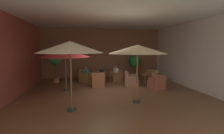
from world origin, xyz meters
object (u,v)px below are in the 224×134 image
patio_umbrella_center_beige (70,47)px  patron_with_friend (157,77)px  armchair_front_right_east (151,78)px  potted_tree_mid_left (135,62)px  patio_umbrella_tall_red (138,50)px  armchair_front_left_east (85,77)px  patron_by_window (116,71)px  open_laptop (102,71)px  iced_drink_cup (103,71)px  patio_umbrella_near_wall (65,53)px  potted_tree_left_corner (55,60)px  armchair_front_left_south (99,82)px  armchair_front_right_south (130,80)px  cafe_table_front_left (101,75)px  cafe_table_front_right (147,77)px  armchair_front_left_north (116,77)px  armchair_front_right_north (157,84)px  patron_blue_shirt (86,72)px

patio_umbrella_center_beige → patron_with_friend: bearing=28.2°
armchair_front_right_east → potted_tree_mid_left: potted_tree_mid_left is taller
patio_umbrella_tall_red → patron_with_friend: size_ratio=3.82×
patio_umbrella_tall_red → potted_tree_mid_left: (1.54, 5.16, -0.99)m
armchair_front_left_east → patron_by_window: (2.08, -0.23, 0.39)m
patio_umbrella_center_beige → open_laptop: 5.08m
patio_umbrella_tall_red → iced_drink_cup: 4.55m
patio_umbrella_near_wall → potted_tree_left_corner: bearing=111.7°
armchair_front_left_south → patio_umbrella_tall_red: size_ratio=0.36×
armchair_front_right_east → patio_umbrella_center_beige: 6.66m
armchair_front_left_east → patio_umbrella_tall_red: patio_umbrella_tall_red is taller
armchair_front_right_south → patio_umbrella_near_wall: patio_umbrella_near_wall is taller
potted_tree_mid_left → iced_drink_cup: size_ratio=15.95×
cafe_table_front_left → armchair_front_left_south: bearing=-101.6°
armchair_front_left_east → cafe_table_front_left: bearing=-29.7°
armchair_front_left_south → potted_tree_left_corner: 3.43m
patio_umbrella_tall_red → armchair_front_left_south: bearing=114.2°
patio_umbrella_near_wall → cafe_table_front_left: bearing=39.2°
patio_umbrella_center_beige → patio_umbrella_near_wall: 2.95m
armchair_front_left_south → cafe_table_front_right: armchair_front_left_south is taller
potted_tree_left_corner → armchair_front_left_north: bearing=-3.1°
cafe_table_front_right → armchair_front_left_east: bearing=153.6°
armchair_front_left_south → open_laptop: 1.25m
armchair_front_right_north → patron_blue_shirt: size_ratio=1.46×
potted_tree_mid_left → open_laptop: (-2.59, -1.06, -0.49)m
armchair_front_right_north → patio_umbrella_near_wall: patio_umbrella_near_wall is taller
armchair_front_right_north → cafe_table_front_left: bearing=142.0°
armchair_front_right_north → armchair_front_right_east: (0.45, 1.75, -0.00)m
armchair_front_left_east → potted_tree_left_corner: size_ratio=0.50×
armchair_front_left_north → armchair_front_left_south: 2.02m
cafe_table_front_left → armchair_front_right_south: bearing=-32.5°
potted_tree_mid_left → cafe_table_front_left: bearing=-158.1°
patio_umbrella_tall_red → patio_umbrella_center_beige: bearing=-169.9°
armchair_front_right_north → patron_with_friend: 0.39m
armchair_front_right_north → patron_blue_shirt: 4.78m
armchair_front_right_south → patio_umbrella_tall_red: bearing=-101.5°
cafe_table_front_right → potted_tree_mid_left: size_ratio=0.40×
patron_blue_shirt → iced_drink_cup: (1.13, -0.46, 0.09)m
potted_tree_mid_left → armchair_front_right_south: bearing=-113.4°
patron_blue_shirt → patron_by_window: (2.05, -0.21, 0.03)m
patio_umbrella_near_wall → patron_by_window: patio_umbrella_near_wall is taller
armchair_front_left_east → cafe_table_front_right: bearing=-26.4°
cafe_table_front_right → armchair_front_right_north: 1.02m
patio_umbrella_tall_red → potted_tree_mid_left: bearing=73.4°
patio_umbrella_near_wall → patron_by_window: (3.13, 2.02, -1.34)m
iced_drink_cup → patio_umbrella_near_wall: bearing=-141.3°
armchair_front_left_east → armchair_front_right_east: 4.48m
cafe_table_front_left → iced_drink_cup: (0.15, 0.09, 0.22)m
armchair_front_left_south → potted_tree_left_corner: bearing=147.6°
patio_umbrella_near_wall → armchair_front_right_east: bearing=12.3°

